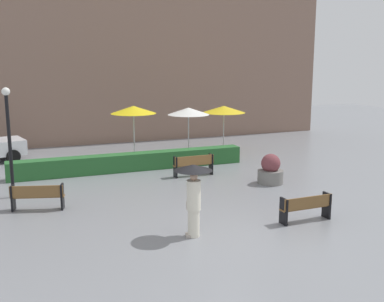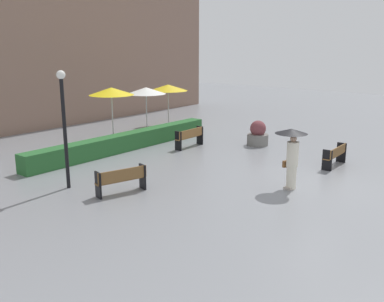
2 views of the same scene
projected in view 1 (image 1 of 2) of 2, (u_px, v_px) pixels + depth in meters
ground_plane at (217, 236)px, 12.78m from camera, size 60.00×60.00×0.00m
bench_near_right at (306, 206)px, 13.82m from camera, size 1.66×0.40×0.79m
bench_far_left at (37, 195)px, 14.88m from camera, size 1.68×0.80×0.83m
bench_back_row at (194, 164)px, 19.27m from camera, size 1.72×0.36×0.86m
pedestrian_with_umbrella at (193, 189)px, 12.53m from camera, size 1.04×1.04×1.98m
planter_pot at (271, 171)px, 18.11m from camera, size 0.99×0.99×1.17m
lamp_post at (9, 131)px, 15.92m from camera, size 0.28×0.28×3.82m
patio_umbrella_yellow at (133, 110)px, 21.42m from camera, size 2.09×2.09×2.66m
patio_umbrella_white at (189, 111)px, 23.16m from camera, size 2.08×2.08×2.40m
patio_umbrella_yellow_far at (224, 109)px, 24.17m from camera, size 2.22×2.22×2.39m
hedge_strip at (131, 162)px, 20.28m from camera, size 10.19×0.70×0.75m
building_facade at (101, 60)px, 26.48m from camera, size 28.00×1.20×9.43m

